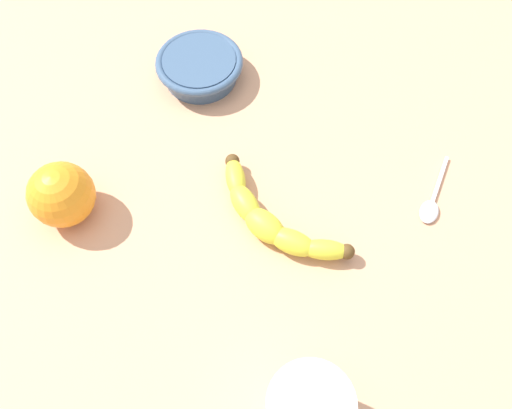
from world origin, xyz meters
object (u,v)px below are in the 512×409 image
object	(u,v)px
banana	(271,220)
teaspoon	(430,208)
orange_fruit	(61,195)
ceramic_bowl	(200,66)

from	to	relation	value
banana	teaspoon	distance (cm)	21.16
orange_fruit	banana	bearing A→B (deg)	23.11
banana	ceramic_bowl	bearing A→B (deg)	154.89
teaspoon	banana	bearing A→B (deg)	-59.14
banana	teaspoon	bearing A→B (deg)	49.67
banana	orange_fruit	xyz separation A→B (cm)	(-24.22, -10.34, 2.40)
ceramic_bowl	teaspoon	xyz separation A→B (cm)	(38.39, -5.53, -1.88)
teaspoon	orange_fruit	bearing A→B (deg)	-65.67
banana	teaspoon	world-z (taller)	banana
orange_fruit	teaspoon	distance (cm)	47.35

